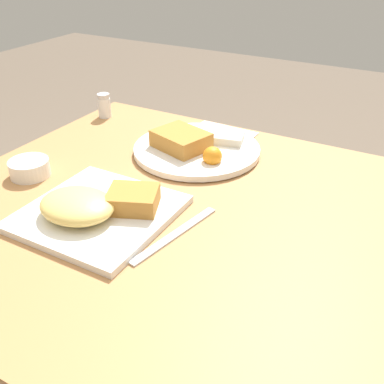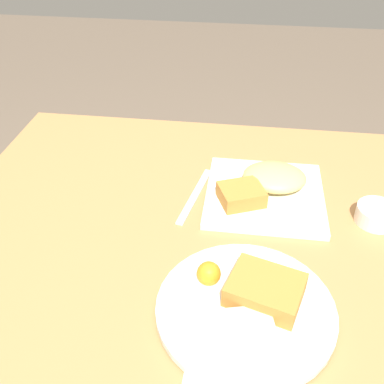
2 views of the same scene
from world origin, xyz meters
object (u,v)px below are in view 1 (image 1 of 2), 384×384
Objects in this scene: plate_oval_far at (195,146)px; salt_shaker at (104,107)px; butter_knife at (175,234)px; sauce_ramekin at (29,168)px; plate_square_near at (95,208)px.

salt_shaker is at bearing 165.91° from plate_oval_far.
salt_shaker is 0.62m from butter_knife.
plate_oval_far is at bearing 46.35° from sauce_ramekin.
butter_knife is (0.16, 0.02, -0.02)m from plate_square_near.
salt_shaker reaches higher than sauce_ramekin.
plate_square_near is 0.16m from butter_knife.
plate_square_near is 0.24m from sauce_ramekin.
salt_shaker is at bearing 60.65° from butter_knife.
plate_square_near reaches higher than butter_knife.
salt_shaker is 0.32× the size of butter_knife.
sauce_ramekin is at bearing 95.45° from butter_knife.
plate_oval_far is 0.38m from sauce_ramekin.
plate_square_near is at bearing 109.44° from butter_knife.
sauce_ramekin is 0.37m from salt_shaker.
sauce_ramekin is (-0.26, -0.28, 0.00)m from plate_oval_far.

